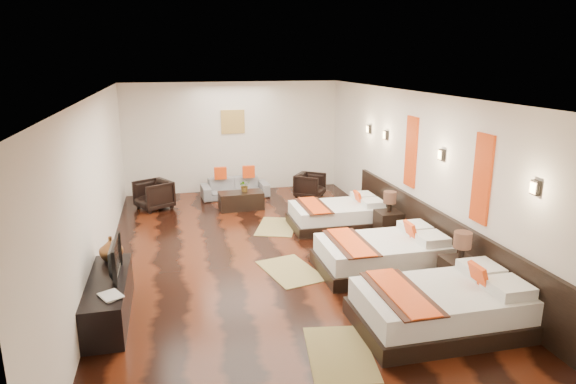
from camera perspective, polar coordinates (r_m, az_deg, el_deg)
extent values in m
cube|color=black|center=(8.87, -2.07, -7.38)|extent=(5.50, 9.50, 0.01)
cube|color=white|center=(8.22, -2.26, 10.98)|extent=(5.50, 9.50, 0.01)
cube|color=silver|center=(13.04, -6.25, 6.20)|extent=(5.50, 0.01, 2.80)
cube|color=silver|center=(8.37, -20.97, 0.34)|extent=(0.01, 9.50, 2.80)
cube|color=silver|center=(9.35, 14.63, 2.31)|extent=(0.01, 9.50, 2.80)
cube|color=black|center=(8.91, 16.37, -4.79)|extent=(0.08, 6.60, 0.90)
cube|color=black|center=(6.96, 16.82, -13.65)|extent=(2.16, 1.34, 0.23)
cube|color=white|center=(6.84, 16.99, -11.67)|extent=(2.06, 1.24, 0.31)
cube|color=#F34611|center=(6.98, 20.87, -8.93)|extent=(0.16, 0.33, 0.33)
cube|color=#38190F|center=(6.51, 12.71, -11.14)|extent=(0.57, 1.36, 0.02)
cube|color=#F34611|center=(6.51, 12.71, -11.01)|extent=(0.39, 1.36, 0.02)
cube|color=black|center=(8.44, 10.54, -8.02)|extent=(2.08, 1.29, 0.22)
cube|color=white|center=(8.35, 10.62, -6.40)|extent=(1.98, 1.19, 0.30)
cube|color=#F34611|center=(8.46, 13.79, -4.35)|extent=(0.15, 0.32, 0.32)
cube|color=#38190F|center=(8.09, 7.13, -5.74)|extent=(0.54, 1.31, 0.02)
cube|color=#F34611|center=(8.09, 7.13, -5.64)|extent=(0.38, 1.31, 0.02)
cube|color=black|center=(10.42, 5.56, -3.39)|extent=(1.91, 1.18, 0.20)
cube|color=white|center=(10.35, 5.60, -2.15)|extent=(1.81, 1.09, 0.27)
cube|color=#F34611|center=(10.43, 7.99, -0.69)|extent=(0.14, 0.29, 0.29)
cube|color=#38190F|center=(10.16, 2.95, -1.57)|extent=(0.50, 1.20, 0.02)
cube|color=#F34611|center=(10.15, 2.95, -1.50)|extent=(0.34, 1.20, 0.02)
cube|color=black|center=(7.89, 18.88, -9.04)|extent=(0.48, 0.48, 0.54)
cylinder|color=black|center=(7.75, 19.11, -6.50)|extent=(0.09, 0.09, 0.21)
cylinder|color=#3F2619|center=(7.69, 19.23, -5.16)|extent=(0.26, 0.26, 0.24)
cube|color=black|center=(9.94, 11.33, -3.60)|extent=(0.46, 0.46, 0.51)
cylinder|color=black|center=(9.83, 11.44, -1.63)|extent=(0.08, 0.08, 0.20)
cylinder|color=#3F2619|center=(9.78, 11.49, -0.60)|extent=(0.24, 0.24, 0.22)
cube|color=olive|center=(6.24, 5.91, -17.76)|extent=(0.93, 1.30, 0.01)
cube|color=olive|center=(8.31, 0.28, -8.93)|extent=(1.00, 1.34, 0.01)
cube|color=olive|center=(10.37, -1.28, -3.95)|extent=(1.12, 1.39, 0.01)
cube|color=black|center=(7.23, -19.68, -11.33)|extent=(0.50, 1.80, 0.55)
imported|color=black|center=(7.14, -19.53, -7.14)|extent=(0.11, 0.83, 0.48)
imported|color=black|center=(6.58, -20.43, -11.30)|extent=(0.35, 0.38, 0.03)
imported|color=brown|center=(7.68, -19.47, -6.08)|extent=(0.34, 0.34, 0.35)
imported|color=slate|center=(12.57, -6.04, 0.49)|extent=(1.69, 0.76, 0.48)
imported|color=black|center=(11.91, -15.02, -0.32)|extent=(0.99, 0.98, 0.67)
imported|color=black|center=(12.50, 2.52, 0.76)|extent=(0.92, 0.91, 0.60)
cube|color=black|center=(11.58, -5.36, -0.98)|extent=(1.02, 0.55, 0.40)
imported|color=#2D5F1F|center=(11.53, -4.94, 0.74)|extent=(0.32, 0.30, 0.29)
cube|color=#D86014|center=(7.69, 21.17, 1.39)|extent=(0.04, 0.40, 1.30)
cube|color=#D86014|center=(9.54, 13.81, 4.45)|extent=(0.04, 0.40, 1.30)
cube|color=black|center=(6.79, 26.30, 0.45)|extent=(0.06, 0.12, 0.18)
cube|color=#FFD18C|center=(6.77, 26.10, 0.43)|extent=(0.02, 0.10, 0.14)
cube|color=black|center=(8.55, 17.06, 4.07)|extent=(0.06, 0.12, 0.18)
cube|color=#FFD18C|center=(8.54, 16.88, 4.07)|extent=(0.02, 0.10, 0.14)
cube|color=black|center=(10.48, 11.05, 6.36)|extent=(0.06, 0.12, 0.18)
cube|color=#FFD18C|center=(10.47, 10.90, 6.36)|extent=(0.02, 0.10, 0.14)
cube|color=black|center=(11.30, 9.18, 7.06)|extent=(0.06, 0.12, 0.18)
cube|color=#FFD18C|center=(11.29, 9.04, 7.05)|extent=(0.02, 0.10, 0.14)
cube|color=#AD873F|center=(12.97, -6.29, 7.94)|extent=(0.60, 0.04, 0.60)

